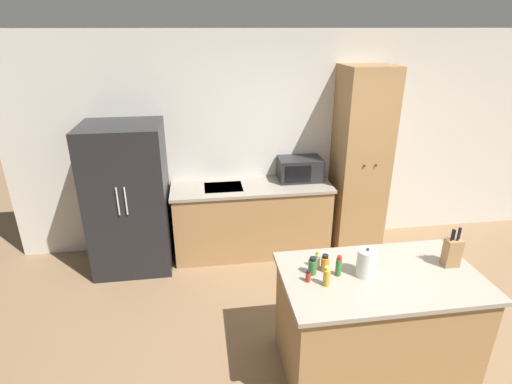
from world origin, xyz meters
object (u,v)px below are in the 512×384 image
(refrigerator, at_px, (129,198))
(spice_bottle_pale_salt, at_px, (325,263))
(pantry_cabinet, at_px, (360,161))
(spice_bottle_green_herb, at_px, (327,277))
(knife_block, at_px, (452,252))
(kettle, at_px, (366,263))
(microwave, at_px, (300,169))
(spice_bottle_amber_oil, at_px, (312,266))
(spice_bottle_orange_cap, at_px, (308,277))
(spice_bottle_short_red, at_px, (318,260))
(spice_bottle_tall_dark, at_px, (339,266))

(refrigerator, bearing_deg, spice_bottle_pale_salt, -46.08)
(pantry_cabinet, bearing_deg, spice_bottle_green_herb, -117.32)
(knife_block, distance_m, kettle, 0.71)
(microwave, relative_size, kettle, 2.18)
(spice_bottle_amber_oil, relative_size, spice_bottle_orange_cap, 1.58)
(spice_bottle_short_red, relative_size, spice_bottle_amber_oil, 1.04)
(spice_bottle_short_red, bearing_deg, refrigerator, 133.91)
(spice_bottle_pale_salt, distance_m, kettle, 0.30)
(spice_bottle_tall_dark, relative_size, spice_bottle_pale_salt, 1.20)
(pantry_cabinet, bearing_deg, kettle, -110.40)
(knife_block, relative_size, spice_bottle_short_red, 2.30)
(knife_block, relative_size, spice_bottle_tall_dark, 2.03)
(refrigerator, relative_size, spice_bottle_tall_dark, 10.19)
(spice_bottle_short_red, xyz_separation_m, spice_bottle_green_herb, (-0.00, -0.23, 0.00))
(pantry_cabinet, bearing_deg, knife_block, -90.77)
(spice_bottle_short_red, height_order, spice_bottle_orange_cap, spice_bottle_short_red)
(microwave, bearing_deg, spice_bottle_short_red, -100.05)
(kettle, bearing_deg, spice_bottle_pale_salt, 159.61)
(spice_bottle_short_red, bearing_deg, kettle, -24.67)
(refrigerator, xyz_separation_m, spice_bottle_short_red, (1.66, -1.73, 0.12))
(refrigerator, relative_size, pantry_cabinet, 0.75)
(spice_bottle_amber_oil, distance_m, kettle, 0.40)
(spice_bottle_tall_dark, distance_m, spice_bottle_amber_oil, 0.19)
(spice_bottle_short_red, relative_size, spice_bottle_green_herb, 0.94)
(refrigerator, height_order, spice_bottle_tall_dark, refrigerator)
(spice_bottle_amber_oil, distance_m, spice_bottle_green_herb, 0.17)
(spice_bottle_pale_salt, height_order, spice_bottle_orange_cap, spice_bottle_pale_salt)
(microwave, distance_m, spice_bottle_green_herb, 2.17)
(spice_bottle_short_red, distance_m, spice_bottle_pale_salt, 0.06)
(spice_bottle_amber_oil, bearing_deg, spice_bottle_pale_salt, 14.45)
(pantry_cabinet, xyz_separation_m, spice_bottle_green_herb, (-1.06, -2.05, -0.15))
(refrigerator, distance_m, spice_bottle_orange_cap, 2.44)
(pantry_cabinet, distance_m, spice_bottle_short_red, 2.11)
(knife_block, bearing_deg, pantry_cabinet, 89.23)
(microwave, distance_m, spice_bottle_pale_salt, 1.98)
(spice_bottle_green_herb, height_order, kettle, kettle)
(pantry_cabinet, relative_size, kettle, 9.41)
(spice_bottle_green_herb, bearing_deg, microwave, 80.99)
(microwave, height_order, spice_bottle_tall_dark, microwave)
(microwave, bearing_deg, pantry_cabinet, -7.08)
(refrigerator, relative_size, knife_block, 5.01)
(refrigerator, height_order, knife_block, refrigerator)
(pantry_cabinet, height_order, spice_bottle_pale_salt, pantry_cabinet)
(spice_bottle_short_red, bearing_deg, pantry_cabinet, 59.83)
(spice_bottle_tall_dark, bearing_deg, pantry_cabinet, 64.32)
(pantry_cabinet, height_order, kettle, pantry_cabinet)
(spice_bottle_pale_salt, bearing_deg, spice_bottle_short_red, 134.48)
(spice_bottle_amber_oil, relative_size, kettle, 0.59)
(spice_bottle_tall_dark, relative_size, spice_bottle_orange_cap, 1.85)
(spice_bottle_short_red, bearing_deg, spice_bottle_green_herb, -90.12)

